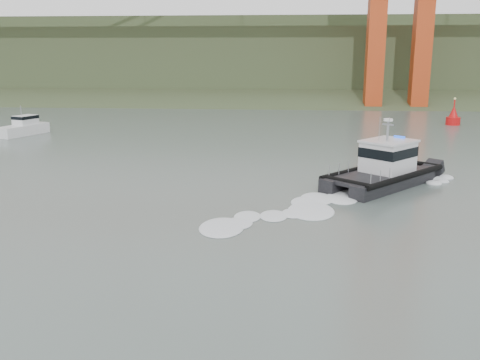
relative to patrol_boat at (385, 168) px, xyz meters
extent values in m
plane|color=#54635D|center=(-10.03, -16.71, -1.32)|extent=(400.00, 400.00, 0.00)
cube|color=#394D2C|center=(-10.03, 75.29, -1.32)|extent=(500.00, 44.72, 16.25)
cube|color=#394D2C|center=(-10.03, 103.29, 4.68)|extent=(500.00, 70.00, 18.00)
cube|color=#394D2C|center=(-10.03, 128.29, 9.68)|extent=(500.00, 60.00, 16.00)
cube|color=black|center=(-1.09, 0.77, -0.90)|extent=(8.21, 8.90, 1.18)
cube|color=black|center=(0.88, -1.01, -0.90)|extent=(8.21, 8.90, 1.18)
cube|color=black|center=(-0.44, -0.48, -0.43)|extent=(9.19, 9.59, 0.25)
cube|color=silver|center=(0.22, 0.25, 0.82)|extent=(4.57, 4.61, 2.27)
cube|color=black|center=(0.22, 0.25, 1.23)|extent=(4.65, 4.70, 0.74)
cube|color=silver|center=(0.22, 0.25, 2.03)|extent=(4.85, 4.89, 0.16)
cylinder|color=gray|center=(0.02, 0.03, 2.84)|extent=(0.16, 0.16, 1.77)
cylinder|color=white|center=(0.02, 0.03, 3.68)|extent=(0.69, 0.69, 0.18)
cube|color=silver|center=(-39.85, 22.08, -0.76)|extent=(4.39, 7.09, 1.35)
cube|color=silver|center=(-39.66, 22.61, 0.37)|extent=(2.60, 3.14, 1.35)
cube|color=black|center=(-39.66, 22.61, 0.81)|extent=(2.67, 3.21, 0.39)
cylinder|color=gray|center=(-39.85, 22.08, 1.60)|extent=(0.09, 0.09, 1.35)
cylinder|color=red|center=(15.76, 36.25, -0.89)|extent=(1.94, 1.94, 1.29)
cone|color=red|center=(15.76, 36.25, 0.40)|extent=(1.51, 1.51, 1.94)
cylinder|color=red|center=(15.76, 36.25, 1.69)|extent=(0.17, 0.17, 1.08)
sphere|color=#E5D87F|center=(15.76, 36.25, 2.34)|extent=(0.32, 0.32, 0.32)
camera|label=1|loc=(-7.66, -40.71, 8.60)|focal=40.00mm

